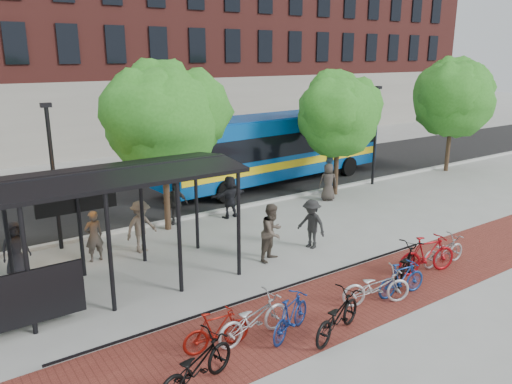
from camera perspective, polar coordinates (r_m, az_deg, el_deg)
ground at (r=18.85m, az=2.67°, el=-5.25°), size 160.00×160.00×0.00m
asphalt_street at (r=25.35m, az=-8.39°, el=0.05°), size 160.00×8.00×0.01m
curb at (r=21.96m, az=-3.69°, el=-2.08°), size 160.00×0.25×0.12m
brick_strip at (r=14.20m, az=8.68°, el=-12.68°), size 24.00×3.00×0.01m
bike_rack_rail at (r=14.05m, az=2.13°, el=-12.83°), size 12.00×0.05×0.95m
building_brick at (r=45.17m, az=-7.81°, el=19.53°), size 55.00×14.00×20.00m
bus_shelter at (r=14.22m, az=-22.88°, el=-0.70°), size 10.60×3.07×3.60m
tree_b at (r=19.15m, az=-10.42°, el=8.60°), size 5.15×4.20×6.47m
tree_c at (r=24.32m, az=9.48°, el=9.08°), size 4.66×3.80×5.92m
tree_d at (r=31.22m, az=21.68°, el=10.34°), size 5.39×4.40×6.55m
lamp_post_left at (r=18.38m, az=-22.15°, el=2.01°), size 0.35×0.20×5.12m
lamp_post_right at (r=26.74m, az=13.50°, el=6.60°), size 0.35×0.20×5.12m
bus at (r=26.51m, az=2.21°, el=5.46°), size 13.55×3.89×3.61m
bike_0 at (r=10.79m, az=-6.87°, el=-19.09°), size 2.23×1.36×1.11m
bike_1 at (r=11.99m, az=-4.55°, el=-15.48°), size 1.71×0.66×1.00m
bike_2 at (r=12.34m, az=-0.31°, el=-14.24°), size 2.12×0.86×1.09m
bike_3 at (r=12.50m, az=4.00°, el=-13.93°), size 1.82×1.18×1.06m
bike_4 at (r=12.62m, az=9.26°, el=-13.77°), size 2.17×1.33×1.08m
bike_6 at (r=14.27m, az=13.58°, el=-10.47°), size 2.11×1.37×1.04m
bike_7 at (r=14.94m, az=16.31°, el=-9.52°), size 1.73×0.68×1.01m
bike_8 at (r=15.78m, az=16.68°, el=-7.95°), size 2.27×1.58×1.13m
bike_9 at (r=16.57m, az=18.98°, el=-6.78°), size 2.16×1.09×1.25m
bike_10 at (r=17.45m, az=20.63°, el=-6.30°), size 1.90×0.76×0.98m
pedestrian_0 at (r=17.21m, az=-25.83°, el=-5.81°), size 0.95×0.73×1.74m
pedestrian_1 at (r=17.36m, az=-18.04°, el=-4.82°), size 0.68×0.49×1.74m
pedestrian_3 at (r=17.70m, az=-13.00°, el=-3.86°), size 1.32×0.95×1.85m
pedestrian_4 at (r=20.36m, az=-9.20°, el=-1.30°), size 1.07×0.93×1.73m
pedestrian_5 at (r=20.94m, az=-3.00°, el=-0.54°), size 1.69×0.59×1.80m
pedestrian_6 at (r=23.65m, az=8.25°, el=1.15°), size 1.03×0.92×1.78m
pedestrian_7 at (r=24.51m, az=8.21°, el=1.83°), size 0.83×0.71×1.92m
pedestrian_8 at (r=16.57m, az=1.88°, el=-4.61°), size 1.16×1.04×1.95m
pedestrian_9 at (r=17.73m, az=6.35°, el=-3.65°), size 0.88×1.26×1.78m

